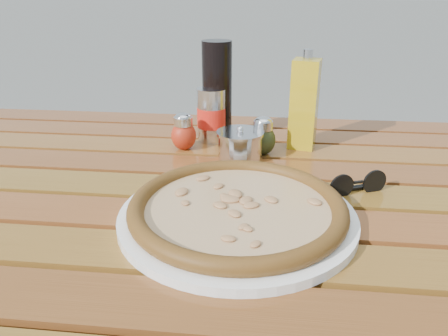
# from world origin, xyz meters

# --- Properties ---
(table) EXTENTS (1.40, 0.90, 0.75)m
(table) POSITION_xyz_m (0.00, -0.00, 0.67)
(table) COLOR #3C200D
(table) RESTS_ON ground
(plate) EXTENTS (0.46, 0.46, 0.01)m
(plate) POSITION_xyz_m (0.03, -0.11, 0.76)
(plate) COLOR white
(plate) RESTS_ON table
(pizza) EXTENTS (0.45, 0.45, 0.03)m
(pizza) POSITION_xyz_m (0.03, -0.11, 0.77)
(pizza) COLOR beige
(pizza) RESTS_ON plate
(pepper_shaker) EXTENTS (0.07, 0.07, 0.08)m
(pepper_shaker) POSITION_xyz_m (-0.11, 0.19, 0.79)
(pepper_shaker) COLOR red
(pepper_shaker) RESTS_ON table
(oregano_shaker) EXTENTS (0.07, 0.07, 0.08)m
(oregano_shaker) POSITION_xyz_m (0.06, 0.18, 0.79)
(oregano_shaker) COLOR #3A431B
(oregano_shaker) RESTS_ON table
(dark_bottle) EXTENTS (0.07, 0.07, 0.22)m
(dark_bottle) POSITION_xyz_m (-0.04, 0.27, 0.86)
(dark_bottle) COLOR black
(dark_bottle) RESTS_ON table
(soda_can) EXTENTS (0.08, 0.08, 0.12)m
(soda_can) POSITION_xyz_m (-0.05, 0.25, 0.81)
(soda_can) COLOR silver
(soda_can) RESTS_ON table
(olive_oil_cruet) EXTENTS (0.07, 0.07, 0.21)m
(olive_oil_cruet) POSITION_xyz_m (0.15, 0.23, 0.85)
(olive_oil_cruet) COLOR #BB9B13
(olive_oil_cruet) RESTS_ON table
(parmesan_tin) EXTENTS (0.12, 0.12, 0.07)m
(parmesan_tin) POSITION_xyz_m (0.02, 0.14, 0.78)
(parmesan_tin) COLOR silver
(parmesan_tin) RESTS_ON table
(sunglasses) EXTENTS (0.11, 0.06, 0.04)m
(sunglasses) POSITION_xyz_m (0.23, 0.01, 0.77)
(sunglasses) COLOR black
(sunglasses) RESTS_ON table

